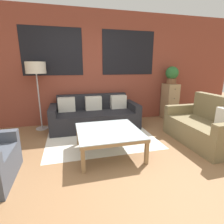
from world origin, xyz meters
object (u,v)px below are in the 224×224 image
Objects in this scene: coffee_table at (109,133)px; floor_lamp at (36,70)px; potted_plant at (172,75)px; drawer_cabinet at (170,101)px; couch_dark at (95,116)px; settee_vintage at (205,127)px.

coffee_table is 2.27m from floor_lamp.
drawer_cabinet is at bearing -90.00° from potted_plant.
couch_dark is at bearing 90.70° from coffee_table.
couch_dark is at bearing -174.87° from potted_plant.
settee_vintage is 3.75m from floor_lamp.
couch_dark is at bearing -174.87° from drawer_cabinet.
settee_vintage is at bearing -36.86° from couch_dark.
floor_lamp is 1.58× the size of drawer_cabinet.
potted_plant is at bearing 81.50° from settee_vintage.
settee_vintage reaches higher than coffee_table.
drawer_cabinet is at bearing 0.36° from floor_lamp.
settee_vintage is at bearing -98.50° from drawer_cabinet.
couch_dark is 1.41m from coffee_table.
potted_plant is at bearing 90.00° from drawer_cabinet.
couch_dark is 2.40m from potted_plant.
drawer_cabinet is (2.19, 0.20, 0.21)m from couch_dark.
floor_lamp is at bearing -179.64° from drawer_cabinet.
drawer_cabinet is at bearing 5.13° from couch_dark.
settee_vintage is at bearing -98.50° from potted_plant.
couch_dark is 4.41× the size of potted_plant.
coffee_table is 0.67× the size of floor_lamp.
coffee_table is 2.21× the size of potted_plant.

